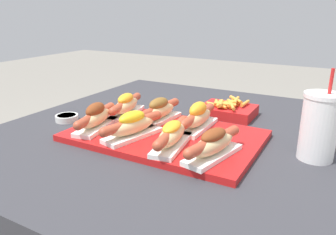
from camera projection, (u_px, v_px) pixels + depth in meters
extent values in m
cube|color=#333338|center=(173.00, 223.00, 1.14)|extent=(1.01, 1.12, 0.71)
cube|color=red|center=(165.00, 136.00, 0.94)|extent=(0.53, 0.34, 0.02)
cube|color=white|center=(97.00, 126.00, 0.97)|extent=(0.09, 0.19, 0.01)
ellipsoid|color=#E5C184|center=(96.00, 118.00, 0.96)|extent=(0.08, 0.16, 0.04)
cylinder|color=#AD472D|center=(96.00, 115.00, 0.96)|extent=(0.06, 0.19, 0.03)
sphere|color=#AD472D|center=(78.00, 126.00, 0.87)|extent=(0.03, 0.03, 0.03)
sphere|color=#AD472D|center=(111.00, 106.00, 1.05)|extent=(0.03, 0.03, 0.03)
ellipsoid|color=brown|center=(95.00, 110.00, 0.96)|extent=(0.06, 0.09, 0.04)
cube|color=white|center=(133.00, 135.00, 0.91)|extent=(0.10, 0.19, 0.01)
ellipsoid|color=#E5C184|center=(132.00, 126.00, 0.90)|extent=(0.08, 0.16, 0.04)
cylinder|color=#AD472D|center=(132.00, 123.00, 0.89)|extent=(0.07, 0.19, 0.03)
sphere|color=#AD472D|center=(103.00, 132.00, 0.83)|extent=(0.03, 0.03, 0.03)
sphere|color=#AD472D|center=(157.00, 115.00, 0.96)|extent=(0.03, 0.03, 0.03)
ellipsoid|color=yellow|center=(132.00, 117.00, 0.89)|extent=(0.06, 0.09, 0.03)
cube|color=white|center=(172.00, 145.00, 0.84)|extent=(0.09, 0.19, 0.01)
ellipsoid|color=#E5C184|center=(172.00, 134.00, 0.83)|extent=(0.07, 0.16, 0.04)
cylinder|color=#AD472D|center=(172.00, 132.00, 0.83)|extent=(0.06, 0.19, 0.03)
sphere|color=#AD472D|center=(158.00, 146.00, 0.75)|extent=(0.03, 0.03, 0.03)
sphere|color=#AD472D|center=(183.00, 120.00, 0.92)|extent=(0.03, 0.03, 0.03)
ellipsoid|color=gold|center=(172.00, 127.00, 0.83)|extent=(0.05, 0.09, 0.02)
cube|color=white|center=(213.00, 155.00, 0.78)|extent=(0.10, 0.19, 0.01)
ellipsoid|color=#E5C184|center=(213.00, 144.00, 0.77)|extent=(0.08, 0.16, 0.04)
cylinder|color=#AD472D|center=(213.00, 141.00, 0.77)|extent=(0.07, 0.19, 0.03)
sphere|color=#AD472D|center=(188.00, 154.00, 0.70)|extent=(0.03, 0.03, 0.03)
sphere|color=#AD472D|center=(234.00, 130.00, 0.84)|extent=(0.03, 0.03, 0.03)
ellipsoid|color=brown|center=(214.00, 135.00, 0.77)|extent=(0.06, 0.09, 0.03)
cube|color=white|center=(126.00, 113.00, 1.09)|extent=(0.09, 0.19, 0.01)
ellipsoid|color=#E5C184|center=(126.00, 105.00, 1.08)|extent=(0.08, 0.16, 0.04)
cylinder|color=#AD472D|center=(126.00, 103.00, 1.08)|extent=(0.06, 0.19, 0.03)
sphere|color=#AD472D|center=(113.00, 111.00, 1.00)|extent=(0.03, 0.03, 0.03)
sphere|color=#AD472D|center=(137.00, 96.00, 1.17)|extent=(0.03, 0.03, 0.03)
ellipsoid|color=gold|center=(126.00, 99.00, 1.08)|extent=(0.06, 0.09, 0.03)
cube|color=white|center=(159.00, 120.00, 1.03)|extent=(0.07, 0.18, 0.01)
ellipsoid|color=#E5C184|center=(159.00, 111.00, 1.02)|extent=(0.06, 0.16, 0.04)
cylinder|color=#AD472D|center=(159.00, 109.00, 1.02)|extent=(0.04, 0.19, 0.03)
sphere|color=#AD472D|center=(140.00, 117.00, 0.95)|extent=(0.03, 0.03, 0.03)
sphere|color=#AD472D|center=(175.00, 102.00, 1.10)|extent=(0.03, 0.03, 0.03)
ellipsoid|color=brown|center=(159.00, 104.00, 1.02)|extent=(0.05, 0.09, 0.04)
cube|color=white|center=(198.00, 127.00, 0.97)|extent=(0.06, 0.18, 0.01)
ellipsoid|color=#E5C184|center=(198.00, 118.00, 0.96)|extent=(0.05, 0.16, 0.04)
cylinder|color=#AD472D|center=(198.00, 115.00, 0.96)|extent=(0.03, 0.19, 0.03)
sphere|color=#AD472D|center=(184.00, 125.00, 0.88)|extent=(0.03, 0.03, 0.03)
sphere|color=#AD472D|center=(210.00, 107.00, 1.04)|extent=(0.03, 0.03, 0.03)
ellipsoid|color=gold|center=(198.00, 109.00, 0.95)|extent=(0.04, 0.09, 0.04)
cylinder|color=silver|center=(67.00, 118.00, 1.09)|extent=(0.07, 0.07, 0.02)
cylinder|color=red|center=(67.00, 116.00, 1.09)|extent=(0.06, 0.06, 0.01)
cylinder|color=white|center=(319.00, 129.00, 0.80)|extent=(0.09, 0.09, 0.16)
cylinder|color=white|center=(324.00, 95.00, 0.77)|extent=(0.09, 0.09, 0.01)
cylinder|color=red|center=(331.00, 81.00, 0.75)|extent=(0.01, 0.01, 0.06)
cube|color=red|center=(228.00, 111.00, 1.14)|extent=(0.18, 0.14, 0.03)
cylinder|color=gold|center=(225.00, 104.00, 1.10)|extent=(0.08, 0.02, 0.01)
cylinder|color=gold|center=(236.00, 100.00, 1.13)|extent=(0.02, 0.08, 0.01)
cylinder|color=gold|center=(217.00, 105.00, 1.12)|extent=(0.08, 0.03, 0.01)
cylinder|color=gold|center=(245.00, 103.00, 1.13)|extent=(0.01, 0.07, 0.01)
cylinder|color=gold|center=(233.00, 102.00, 1.16)|extent=(0.06, 0.05, 0.01)
cylinder|color=gold|center=(231.00, 105.00, 1.10)|extent=(0.05, 0.08, 0.01)
cylinder|color=gold|center=(230.00, 103.00, 1.13)|extent=(0.05, 0.07, 0.01)
cylinder|color=gold|center=(217.00, 103.00, 1.13)|extent=(0.04, 0.07, 0.01)
cylinder|color=gold|center=(225.00, 104.00, 1.13)|extent=(0.07, 0.07, 0.01)
cylinder|color=gold|center=(233.00, 102.00, 1.15)|extent=(0.04, 0.08, 0.01)
cylinder|color=gold|center=(236.00, 99.00, 1.15)|extent=(0.06, 0.06, 0.01)
cylinder|color=gold|center=(221.00, 103.00, 1.11)|extent=(0.03, 0.06, 0.01)
cylinder|color=gold|center=(227.00, 102.00, 1.15)|extent=(0.07, 0.06, 0.01)
cylinder|color=gold|center=(232.00, 103.00, 1.12)|extent=(0.01, 0.07, 0.01)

